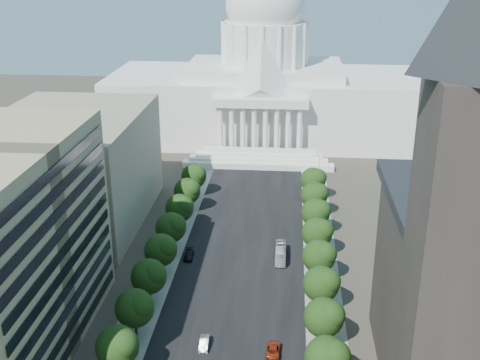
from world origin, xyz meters
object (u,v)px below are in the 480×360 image
(city_bus, at_px, (281,253))
(car_silver, at_px, (204,343))
(car_red, at_px, (273,349))
(car_dark_b, at_px, (189,255))

(city_bus, bearing_deg, car_silver, -110.93)
(car_silver, height_order, car_red, car_silver)
(car_silver, xyz_separation_m, car_dark_b, (-8.70, 34.52, -0.01))
(car_silver, xyz_separation_m, car_red, (13.09, -0.74, -0.01))
(car_red, height_order, city_bus, city_bus)
(car_red, relative_size, car_dark_b, 1.05)
(car_silver, height_order, car_dark_b, car_silver)
(car_red, bearing_deg, city_bus, -88.79)
(car_dark_b, bearing_deg, car_silver, -78.68)
(car_silver, relative_size, car_dark_b, 0.90)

